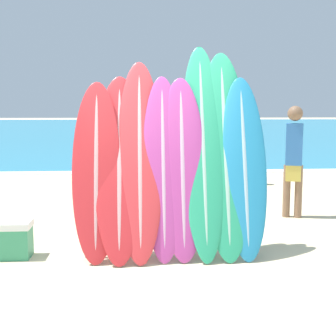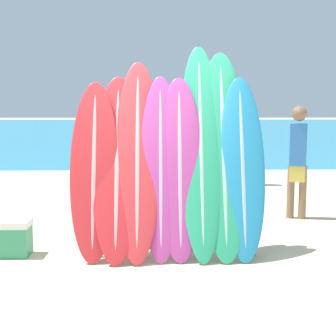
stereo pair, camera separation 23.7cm
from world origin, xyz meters
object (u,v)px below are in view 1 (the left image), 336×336
Objects in this scene: surfboard_slot_6 at (225,153)px; person_far_left at (294,157)px; cooler_box at (8,239)px; surfboard_rack at (172,215)px; surfboard_slot_1 at (119,167)px; surfboard_slot_4 at (182,168)px; surfboard_slot_0 at (96,171)px; surfboard_slot_5 at (203,150)px; person_far_right at (163,147)px; surfboard_slot_2 at (140,159)px; surfboard_slot_3 at (163,167)px; surfboard_slot_7 at (244,167)px; person_mid_beach at (239,143)px; person_near_water at (85,147)px.

person_far_left is (1.44, 1.80, -0.25)m from surfboard_slot_6.
surfboard_rack is at bearing -2.09° from cooler_box.
surfboard_slot_4 is (0.73, -0.02, -0.01)m from surfboard_slot_1.
person_far_left is at bearing 32.27° from surfboard_slot_0.
surfboard_rack is at bearing -119.92° from person_far_left.
surfboard_slot_4 is 0.33m from surfboard_slot_5.
surfboard_slot_0 is 5.49m from person_far_right.
surfboard_slot_6 is (0.52, 0.07, 0.16)m from surfboard_slot_4.
surfboard_slot_2 is 1.09× the size of surfboard_slot_3.
surfboard_slot_3 is (0.27, -0.04, -0.09)m from surfboard_slot_2.
surfboard_slot_0 reaches higher than person_far_right.
person_far_left is (2.19, 1.86, -0.10)m from surfboard_slot_3.
surfboard_slot_2 is 1.82m from cooler_box.
surfboard_slot_7 is (1.47, -0.02, -0.01)m from surfboard_slot_1.
person_far_left reaches higher than person_far_right.
person_mid_beach is (1.54, 5.07, -0.31)m from surfboard_slot_5.
surfboard_rack is 1.03m from surfboard_slot_0.
surfboard_slot_4 is 1.00× the size of surfboard_slot_7.
surfboard_slot_3 is at bearing -1.77° from cooler_box.
person_far_left is (2.46, 1.82, -0.19)m from surfboard_slot_2.
surfboard_rack is 1.31× the size of person_far_right.
surfboard_slot_1 is at bearing -127.61° from person_far_left.
surfboard_slot_4 is at bearing -1.29° from surfboard_slot_3.
surfboard_slot_0 is 0.97× the size of surfboard_slot_4.
surfboard_slot_2 reaches higher than surfboard_slot_4.
cooler_box is at bearing 178.23° from surfboard_slot_3.
person_mid_beach is (2.53, 5.13, -0.12)m from surfboard_slot_1.
surfboard_slot_5 is at bearing 17.37° from surfboard_slot_4.
surfboard_slot_3 is 1.20× the size of person_far_left.
person_near_water is at bearing 108.21° from surfboard_rack.
surfboard_slot_7 is at bearing 158.64° from person_far_right.
surfboard_slot_1 is at bearing -174.44° from surfboard_slot_2.
surfboard_rack is 0.96m from surfboard_slot_6.
surfboard_rack is at bearing -8.34° from surfboard_slot_2.
surfboard_slot_1 is 4.00× the size of cooler_box.
person_near_water is 0.95× the size of person_far_left.
surfboard_slot_0 is 0.97× the size of surfboard_slot_7.
surfboard_slot_7 is (0.22, -0.06, -0.15)m from surfboard_slot_6.
surfboard_slot_1 is at bearing -148.89° from person_mid_beach.
surfboard_slot_4 is 3.96× the size of cooler_box.
surfboard_rack is 0.85× the size of surfboard_slot_6.
person_near_water reaches higher than cooler_box.
person_near_water is (-0.65, 4.64, -0.11)m from surfboard_slot_0.
surfboard_slot_0 reaches higher than cooler_box.
surfboard_slot_7 is at bearing 0.27° from surfboard_slot_0.
surfboard_slot_1 is 0.88× the size of surfboard_slot_6.
surfboard_slot_6 is at bearing -1.78° from surfboard_slot_5.
surfboard_slot_1 reaches higher than surfboard_rack.
surfboard_slot_3 is at bearing -144.06° from person_mid_beach.
surfboard_slot_2 is 0.76m from surfboard_slot_5.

